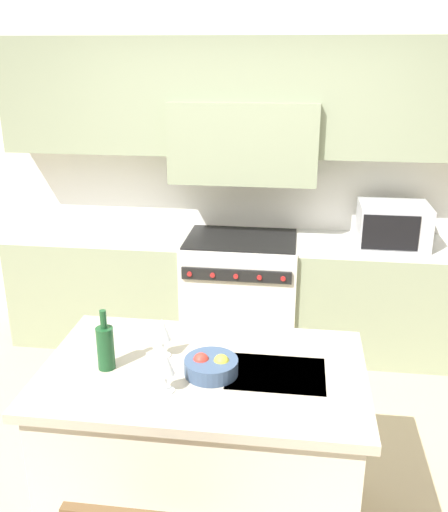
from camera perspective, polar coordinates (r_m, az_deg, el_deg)
The scene contains 10 objects.
ground_plane at distance 3.45m, azimuth -1.53°, elevation -22.01°, with size 10.00×10.00×0.00m, color tan.
back_cabinetry at distance 4.53m, azimuth 2.18°, elevation 11.03°, with size 10.00×0.46×2.70m.
back_counter at distance 4.61m, azimuth 1.69°, elevation -3.64°, with size 3.72×0.62×0.92m.
range_stove at distance 4.59m, azimuth 1.67°, elevation -3.69°, with size 0.88×0.70×0.93m.
microwave at distance 4.44m, azimuth 16.54°, elevation 3.02°, with size 0.51×0.43×0.31m.
kitchen_island at distance 2.93m, azimuth -1.96°, elevation -18.87°, with size 1.49×0.91×0.93m.
wine_bottle at distance 2.67m, azimuth -11.77°, elevation -8.85°, with size 0.08×0.08×0.29m.
wine_glass_near at distance 2.45m, azimuth -5.89°, elevation -10.67°, with size 0.08×0.08×0.20m.
wine_glass_far at distance 2.71m, azimuth -6.18°, elevation -7.43°, with size 0.08×0.08×0.20m.
fruit_bowl at distance 2.61m, azimuth -1.29°, elevation -10.92°, with size 0.24×0.24×0.10m.
Camera 1 is at (0.42, -2.53, 2.31)m, focal length 40.00 mm.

